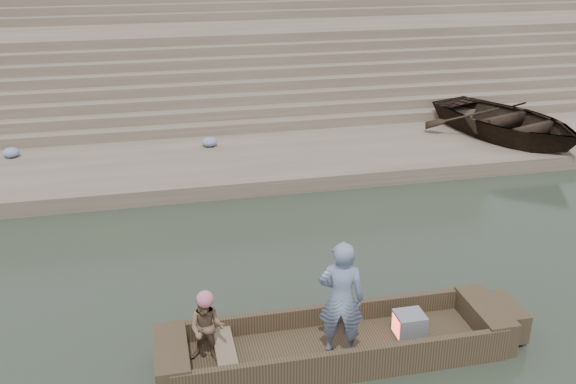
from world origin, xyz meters
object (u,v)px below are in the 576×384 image
object	(u,v)px
beached_rowboat	(508,121)
main_rowboat	(336,351)
rowing_man	(207,328)
standing_man	(341,299)
television	(409,325)

from	to	relation	value
beached_rowboat	main_rowboat	bearing A→B (deg)	-152.53
rowing_man	beached_rowboat	world-z (taller)	beached_rowboat
main_rowboat	beached_rowboat	distance (m)	11.59
standing_man	television	world-z (taller)	standing_man
main_rowboat	standing_man	size ratio (longest dim) A/B	2.63
main_rowboat	standing_man	xyz separation A→B (m)	(0.01, -0.17, 1.06)
main_rowboat	beached_rowboat	bearing A→B (deg)	47.58
television	standing_man	bearing A→B (deg)	-171.91
standing_man	television	bearing A→B (deg)	-153.06
standing_man	television	size ratio (longest dim) A/B	4.14
standing_man	rowing_man	size ratio (longest dim) A/B	1.69
television	beached_rowboat	xyz separation A→B (m)	(6.59, 8.54, 0.49)
main_rowboat	television	distance (m)	1.25
television	rowing_man	bearing A→B (deg)	178.60
main_rowboat	standing_man	world-z (taller)	standing_man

